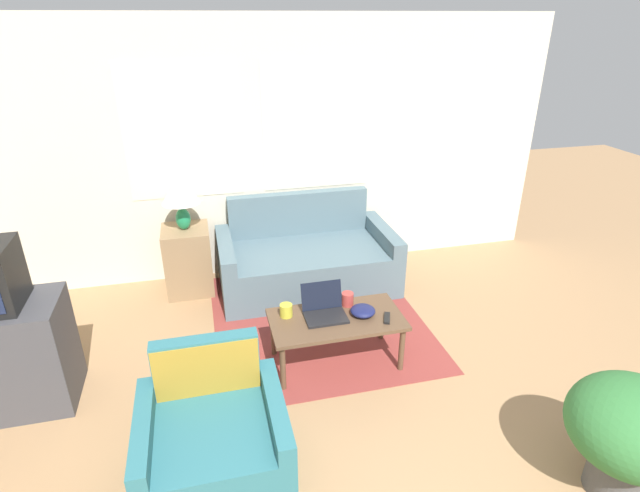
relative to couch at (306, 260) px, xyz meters
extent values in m
cube|color=silver|center=(-0.35, 0.49, 1.03)|extent=(6.26, 0.05, 2.60)
cube|color=white|center=(-1.09, 0.46, 1.28)|extent=(1.10, 0.01, 1.30)
cube|color=white|center=(0.23, 0.46, 1.28)|extent=(1.10, 0.01, 1.30)
cube|color=brown|center=(-0.05, -0.70, -0.27)|extent=(1.87, 2.07, 0.01)
cube|color=slate|center=(0.00, -0.07, -0.05)|extent=(1.47, 0.94, 0.44)
cube|color=slate|center=(0.00, 0.34, 0.17)|extent=(1.47, 0.12, 0.89)
cube|color=slate|center=(-0.81, -0.07, 0.02)|extent=(0.14, 0.94, 0.59)
cube|color=slate|center=(0.81, -0.07, 0.02)|extent=(0.14, 0.94, 0.59)
cube|color=#2D6B75|center=(-1.05, -2.26, -0.06)|extent=(0.64, 0.77, 0.42)
cube|color=#2D6B75|center=(-1.05, -1.92, 0.13)|extent=(0.64, 0.10, 0.80)
cube|color=#2D6B75|center=(-1.42, -2.26, 0.00)|extent=(0.10, 0.77, 0.54)
cube|color=#2D6B75|center=(-0.68, -2.26, 0.00)|extent=(0.10, 0.77, 0.54)
cube|color=#A87F28|center=(-1.05, -1.98, 0.23)|extent=(0.63, 0.01, 0.58)
cube|color=#937551|center=(-1.17, 0.16, 0.07)|extent=(0.45, 0.45, 0.68)
ellipsoid|color=#1E8451|center=(-1.17, 0.16, 0.51)|extent=(0.14, 0.14, 0.21)
cylinder|color=tan|center=(-1.17, 0.16, 0.65)|extent=(0.02, 0.02, 0.06)
cone|color=white|center=(-1.17, 0.16, 0.80)|extent=(0.37, 0.37, 0.25)
cube|color=brown|center=(-0.05, -1.33, 0.13)|extent=(1.04, 0.54, 0.03)
cylinder|color=brown|center=(-0.52, -1.55, -0.08)|extent=(0.04, 0.04, 0.39)
cylinder|color=brown|center=(0.42, -1.55, -0.08)|extent=(0.04, 0.04, 0.39)
cylinder|color=brown|center=(-0.52, -1.11, -0.08)|extent=(0.04, 0.04, 0.39)
cylinder|color=brown|center=(0.42, -1.11, -0.08)|extent=(0.04, 0.04, 0.39)
cube|color=black|center=(-0.13, -1.32, 0.16)|extent=(0.33, 0.23, 0.02)
cube|color=black|center=(-0.13, -1.18, 0.28)|extent=(0.33, 0.07, 0.22)
cylinder|color=#B23D38|center=(0.09, -1.17, 0.20)|extent=(0.10, 0.10, 0.11)
cylinder|color=gold|center=(-0.42, -1.21, 0.20)|extent=(0.10, 0.10, 0.10)
ellipsoid|color=#191E4C|center=(0.16, -1.34, 0.18)|extent=(0.20, 0.20, 0.07)
cube|color=black|center=(0.33, -1.44, 0.16)|extent=(0.10, 0.16, 0.02)
cylinder|color=#4C4C4C|center=(1.22, -2.89, -0.15)|extent=(0.31, 0.31, 0.24)
ellipsoid|color=#337538|center=(1.22, -2.89, 0.23)|extent=(0.70, 0.70, 0.52)
camera|label=1|loc=(-0.97, -4.49, 2.29)|focal=28.00mm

